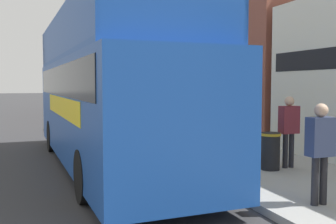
# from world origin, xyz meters

# --- Properties ---
(sidewalk) EXTENTS (3.61, 108.00, 0.14)m
(sidewalk) POSITION_xyz_m (7.80, 18.00, 0.07)
(sidewalk) COLOR #999993
(sidewalk) RESTS_ON ground_plane
(brick_terrace_rear) EXTENTS (6.00, 25.16, 9.80)m
(brick_terrace_rear) POSITION_xyz_m (12.60, 19.80, 4.90)
(brick_terrace_rear) COLOR brown
(brick_terrace_rear) RESTS_ON ground_plane
(tour_bus) EXTENTS (2.82, 9.92, 3.86)m
(tour_bus) POSITION_xyz_m (4.32, 6.45, 1.76)
(tour_bus) COLOR #19479E
(tour_bus) RESTS_ON ground_plane
(parked_car_ahead_of_bus) EXTENTS (1.94, 4.14, 1.48)m
(parked_car_ahead_of_bus) POSITION_xyz_m (4.84, 14.60, 0.69)
(parked_car_ahead_of_bus) COLOR #9E9EA3
(parked_car_ahead_of_bus) RESTS_ON ground_plane
(pedestrian_nearest) EXTENTS (0.44, 0.24, 1.70)m
(pedestrian_nearest) POSITION_xyz_m (6.93, 1.57, 1.16)
(pedestrian_nearest) COLOR #232328
(pedestrian_nearest) RESTS_ON sidewalk
(pedestrian_second) EXTENTS (0.45, 0.25, 1.72)m
(pedestrian_second) POSITION_xyz_m (8.27, 4.18, 1.18)
(pedestrian_second) COLOR #232328
(pedestrian_second) RESTS_ON sidewalk
(lamp_post_nearest) EXTENTS (0.35, 0.35, 4.74)m
(lamp_post_nearest) POSITION_xyz_m (6.49, 5.52, 3.41)
(lamp_post_nearest) COLOR black
(lamp_post_nearest) RESTS_ON sidewalk
(lamp_post_second) EXTENTS (0.35, 0.35, 4.45)m
(lamp_post_second) POSITION_xyz_m (6.61, 14.59, 3.23)
(lamp_post_second) COLOR black
(lamp_post_second) RESTS_ON sidewalk
(litter_bin) EXTENTS (0.48, 0.48, 0.88)m
(litter_bin) POSITION_xyz_m (7.74, 4.15, 0.61)
(litter_bin) COLOR black
(litter_bin) RESTS_ON sidewalk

